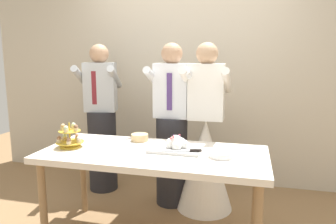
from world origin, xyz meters
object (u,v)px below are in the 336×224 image
Objects in this scene: main_cake_tray at (176,146)px; round_cake at (140,139)px; plate_stack at (221,154)px; person_bride at (205,153)px; person_guest at (102,126)px; cupcake_stand at (70,138)px; person_groom at (172,134)px; dessert_table at (153,160)px.

round_cake is at bearing 156.72° from main_cake_tray.
main_cake_tray is 0.39m from plate_stack.
person_bride is 1.23m from person_guest.
person_guest is at bearing 147.79° from plate_stack.
round_cake is 0.14× the size of person_bride.
plate_stack is (1.25, 0.04, -0.06)m from cupcake_stand.
person_groom reaches higher than round_cake.
person_groom is 0.39m from person_bride.
dessert_table is at bearing -88.21° from person_groom.
dessert_table is 1.08× the size of person_groom.
person_groom reaches higher than cupcake_stand.
plate_stack is (0.37, -0.10, -0.01)m from main_cake_tray.
person_groom is 1.00× the size of person_guest.
person_groom is at bearing 48.40° from cupcake_stand.
person_bride reaches higher than dessert_table.
cupcake_stand is 0.53× the size of main_cake_tray.
person_groom is 1.00× the size of person_bride.
plate_stack is 0.93m from person_groom.
round_cake is at bearing 129.35° from dessert_table.
plate_stack is 0.77m from person_bride.
round_cake is at bearing -139.88° from person_bride.
person_groom is at bearing 91.79° from dessert_table.
main_cake_tray is 0.26× the size of person_groom.
dessert_table is 0.77m from person_bride.
main_cake_tray is 0.26× the size of person_bride.
person_guest is at bearing 171.01° from person_bride.
dessert_table is at bearing -50.65° from round_cake.
person_guest reaches higher than main_cake_tray.
cupcake_stand reaches higher than plate_stack.
dessert_table is at bearing -153.58° from main_cake_tray.
plate_stack reaches higher than dessert_table.
person_guest is (-1.05, 0.80, -0.06)m from main_cake_tray.
main_cake_tray is at bearing 9.15° from cupcake_stand.
plate_stack is at bearing -1.73° from dessert_table.
dessert_table is 7.83× the size of cupcake_stand.
main_cake_tray is at bearing -73.07° from person_groom.
person_groom is at bearing 69.43° from round_cake.
plate_stack is 0.77× the size of round_cake.
plate_stack is 0.79m from round_cake.
person_groom reaches higher than plate_stack.
plate_stack is at bearing -73.01° from person_bride.
dessert_table is 0.22m from main_cake_tray.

